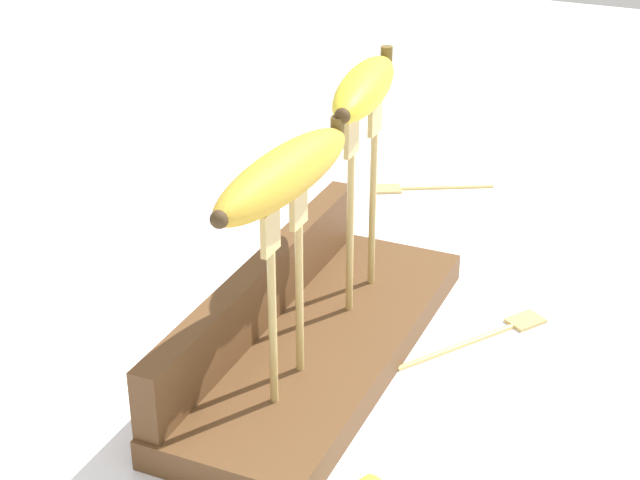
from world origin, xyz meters
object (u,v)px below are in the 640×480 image
banana_raised_right (364,88)px  fork_stand_right (362,188)px  fork_fallen_near (416,187)px  banana_raised_left (284,174)px  fork_stand_left (286,277)px  fork_fallen_far (491,332)px

banana_raised_right → fork_stand_right: bearing=7.7°
banana_raised_right → fork_fallen_near: banana_raised_right is taller
banana_raised_left → banana_raised_right: bearing=-0.0°
fork_stand_right → banana_raised_right: (-0.00, -0.00, 0.10)m
fork_stand_left → fork_fallen_near: 0.52m
fork_stand_left → fork_fallen_far: bearing=-33.9°
fork_stand_left → fork_stand_right: (0.17, 0.00, 0.01)m
fork_fallen_near → fork_fallen_far: size_ratio=0.94×
fork_stand_right → fork_fallen_near: (0.33, 0.05, -0.14)m
banana_raised_right → fork_stand_left: bearing=180.0°
fork_stand_left → banana_raised_right: banana_raised_right is taller
fork_stand_left → fork_fallen_far: 0.27m
banana_raised_left → fork_stand_left: bearing=-4.4°
fork_stand_right → fork_fallen_far: bearing=-79.6°
fork_stand_right → banana_raised_left: banana_raised_left is taller
banana_raised_left → fork_fallen_near: size_ratio=1.33×
banana_raised_left → banana_raised_right: (0.17, -0.00, 0.02)m
banana_raised_right → fork_fallen_far: 0.28m
fork_fallen_near → banana_raised_left: bearing=-173.9°
fork_stand_right → fork_stand_left: bearing=-180.0°
fork_stand_right → fork_fallen_near: bearing=9.2°
fork_fallen_near → fork_fallen_far: (-0.31, -0.18, 0.00)m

